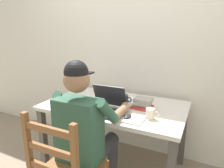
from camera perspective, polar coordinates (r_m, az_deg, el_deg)
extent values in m
plane|color=gray|center=(2.38, 0.72, -22.14)|extent=(8.00, 8.00, 0.00)
cube|color=silver|center=(2.37, 6.02, 11.52)|extent=(6.00, 0.04, 2.60)
cube|color=beige|center=(2.04, 0.78, -6.16)|extent=(1.38, 0.83, 0.03)
cube|color=#4C4742|center=(2.27, -18.83, -14.81)|extent=(0.06, 0.06, 0.68)
cube|color=#4C4742|center=(2.76, -8.19, -8.58)|extent=(0.06, 0.06, 0.68)
cube|color=#4C4742|center=(2.36, 19.38, -13.58)|extent=(0.06, 0.06, 0.68)
cube|color=#2D5642|center=(1.58, -9.36, -12.84)|extent=(0.34, 0.20, 0.50)
sphere|color=#936B4C|center=(1.44, -10.01, 1.23)|extent=(0.19, 0.19, 0.19)
sphere|color=black|center=(1.43, -10.10, 3.26)|extent=(0.17, 0.17, 0.17)
cube|color=black|center=(1.50, -8.17, 3.15)|extent=(0.13, 0.10, 0.01)
cylinder|color=#38383D|center=(1.89, -7.75, -16.51)|extent=(0.13, 0.40, 0.13)
cylinder|color=#38383D|center=(1.81, -2.74, -17.93)|extent=(0.13, 0.40, 0.13)
cylinder|color=#38383D|center=(2.15, -4.43, -19.26)|extent=(0.10, 0.10, 0.45)
cylinder|color=#38383D|center=(2.08, 0.15, -20.52)|extent=(0.10, 0.10, 0.45)
cylinder|color=#2D5642|center=(1.70, -13.40, -5.26)|extent=(0.10, 0.25, 0.25)
cylinder|color=#936B4C|center=(1.90, -8.86, -5.80)|extent=(0.07, 0.28, 0.07)
sphere|color=#936B4C|center=(2.00, -6.35, -4.61)|extent=(0.08, 0.08, 0.08)
cylinder|color=#2D5642|center=(1.49, -1.22, -7.72)|extent=(0.10, 0.25, 0.25)
cylinder|color=#936B4C|center=(1.72, 2.33, -7.91)|extent=(0.07, 0.28, 0.07)
sphere|color=#936B4C|center=(1.84, 3.80, -6.34)|extent=(0.08, 0.08, 0.08)
cube|color=brown|center=(1.28, -10.39, -20.79)|extent=(0.04, 0.04, 0.48)
cube|color=brown|center=(1.50, -22.67, -15.86)|extent=(0.04, 0.04, 0.48)
cube|color=brown|center=(1.37, -17.19, -17.52)|extent=(0.36, 0.02, 0.04)
cube|color=brown|center=(1.30, -17.66, -12.28)|extent=(0.36, 0.02, 0.04)
cube|color=#232328|center=(1.82, -2.84, -7.95)|extent=(0.33, 0.23, 0.02)
cube|color=#38383D|center=(1.82, -2.84, -7.67)|extent=(0.29, 0.17, 0.00)
cube|color=#232328|center=(1.91, -0.66, -3.28)|extent=(0.33, 0.09, 0.21)
cube|color=silver|center=(1.91, -0.66, -3.28)|extent=(0.29, 0.07, 0.18)
ellipsoid|color=#232328|center=(1.71, 4.42, -9.20)|extent=(0.06, 0.10, 0.03)
cylinder|color=beige|center=(1.72, 10.73, -8.24)|extent=(0.07, 0.07, 0.09)
torus|color=beige|center=(1.71, 12.34, -8.33)|extent=(0.05, 0.01, 0.05)
cylinder|color=black|center=(2.20, -2.13, -2.66)|extent=(0.08, 0.08, 0.10)
torus|color=black|center=(2.18, -0.87, -2.71)|extent=(0.05, 0.01, 0.05)
cylinder|color=#2D384C|center=(2.03, 3.59, -4.33)|extent=(0.07, 0.07, 0.09)
torus|color=#2D384C|center=(2.02, 4.89, -4.40)|extent=(0.05, 0.01, 0.05)
cube|color=#BC332D|center=(1.95, 8.53, -6.43)|extent=(0.19, 0.16, 0.03)
cube|color=gray|center=(1.94, 8.54, -5.74)|extent=(0.17, 0.12, 0.02)
cube|color=gray|center=(1.93, 8.79, -5.22)|extent=(0.15, 0.14, 0.02)
cube|color=gray|center=(1.92, 8.86, -4.45)|extent=(0.17, 0.13, 0.03)
cube|color=white|center=(1.69, 5.18, -9.86)|extent=(0.23, 0.17, 0.01)
cube|color=white|center=(2.11, 6.38, -4.86)|extent=(0.26, 0.22, 0.01)
cube|color=white|center=(1.99, -6.31, -6.07)|extent=(0.27, 0.24, 0.01)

